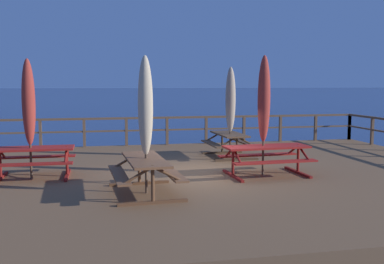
{
  "coord_description": "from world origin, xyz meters",
  "views": [
    {
      "loc": [
        -2.52,
        -11.22,
        3.12
      ],
      "look_at": [
        0.0,
        0.86,
        1.76
      ],
      "focal_mm": 41.35,
      "sensor_mm": 36.0,
      "label": 1
    }
  ],
  "objects_px": {
    "picnic_table_front_left": "(266,154)",
    "patio_umbrella_tall_back_right": "(145,106)",
    "picnic_table_mid_left": "(229,140)",
    "patio_umbrella_short_mid": "(29,103)",
    "picnic_table_front_right": "(34,156)",
    "patio_umbrella_short_front": "(231,100)",
    "picnic_table_back_right": "(145,168)",
    "patio_umbrella_tall_back_left": "(264,99)"
  },
  "relations": [
    {
      "from": "picnic_table_mid_left",
      "to": "picnic_table_front_left",
      "type": "relative_size",
      "value": 0.84
    },
    {
      "from": "picnic_table_back_right",
      "to": "picnic_table_front_left",
      "type": "bearing_deg",
      "value": 21.38
    },
    {
      "from": "picnic_table_front_left",
      "to": "picnic_table_mid_left",
      "type": "bearing_deg",
      "value": 92.18
    },
    {
      "from": "picnic_table_front_right",
      "to": "picnic_table_back_right",
      "type": "bearing_deg",
      "value": -40.22
    },
    {
      "from": "picnic_table_front_right",
      "to": "patio_umbrella_short_front",
      "type": "distance_m",
      "value": 6.18
    },
    {
      "from": "patio_umbrella_short_front",
      "to": "picnic_table_front_right",
      "type": "bearing_deg",
      "value": -160.94
    },
    {
      "from": "picnic_table_front_left",
      "to": "patio_umbrella_short_front",
      "type": "bearing_deg",
      "value": 92.02
    },
    {
      "from": "patio_umbrella_short_front",
      "to": "patio_umbrella_short_mid",
      "type": "distance_m",
      "value": 6.13
    },
    {
      "from": "picnic_table_back_right",
      "to": "picnic_table_front_right",
      "type": "bearing_deg",
      "value": 139.78
    },
    {
      "from": "patio_umbrella_short_mid",
      "to": "patio_umbrella_tall_back_left",
      "type": "relative_size",
      "value": 0.97
    },
    {
      "from": "picnic_table_front_left",
      "to": "patio_umbrella_short_front",
      "type": "relative_size",
      "value": 0.78
    },
    {
      "from": "picnic_table_back_right",
      "to": "patio_umbrella_tall_back_right",
      "type": "bearing_deg",
      "value": 44.83
    },
    {
      "from": "picnic_table_front_left",
      "to": "patio_umbrella_tall_back_right",
      "type": "bearing_deg",
      "value": -158.81
    },
    {
      "from": "patio_umbrella_short_front",
      "to": "picnic_table_back_right",
      "type": "bearing_deg",
      "value": -127.1
    },
    {
      "from": "picnic_table_front_right",
      "to": "patio_umbrella_short_mid",
      "type": "relative_size",
      "value": 0.66
    },
    {
      "from": "picnic_table_front_right",
      "to": "picnic_table_back_right",
      "type": "xyz_separation_m",
      "value": [
        2.57,
        -2.18,
        0.0
      ]
    },
    {
      "from": "picnic_table_mid_left",
      "to": "picnic_table_front_left",
      "type": "xyz_separation_m",
      "value": [
        0.11,
        -2.95,
        0.01
      ]
    },
    {
      "from": "picnic_table_mid_left",
      "to": "patio_umbrella_short_mid",
      "type": "bearing_deg",
      "value": -159.95
    },
    {
      "from": "picnic_table_front_right",
      "to": "patio_umbrella_short_front",
      "type": "relative_size",
      "value": 0.68
    },
    {
      "from": "patio_umbrella_tall_back_right",
      "to": "picnic_table_back_right",
      "type": "bearing_deg",
      "value": -135.17
    },
    {
      "from": "picnic_table_front_right",
      "to": "picnic_table_front_left",
      "type": "relative_size",
      "value": 0.87
    },
    {
      "from": "patio_umbrella_tall_back_right",
      "to": "patio_umbrella_short_front",
      "type": "bearing_deg",
      "value": 52.95
    },
    {
      "from": "patio_umbrella_short_front",
      "to": "patio_umbrella_short_mid",
      "type": "xyz_separation_m",
      "value": [
        -5.78,
        -2.04,
        0.05
      ]
    },
    {
      "from": "picnic_table_back_right",
      "to": "patio_umbrella_short_front",
      "type": "relative_size",
      "value": 0.76
    },
    {
      "from": "patio_umbrella_short_mid",
      "to": "patio_umbrella_tall_back_right",
      "type": "xyz_separation_m",
      "value": [
        2.66,
        -2.1,
        -0.01
      ]
    },
    {
      "from": "picnic_table_front_left",
      "to": "patio_umbrella_tall_back_right",
      "type": "relative_size",
      "value": 0.76
    },
    {
      "from": "patio_umbrella_tall_back_right",
      "to": "picnic_table_mid_left",
      "type": "bearing_deg",
      "value": 53.5
    },
    {
      "from": "picnic_table_front_right",
      "to": "picnic_table_front_left",
      "type": "xyz_separation_m",
      "value": [
        5.82,
        -0.91,
        0.01
      ]
    },
    {
      "from": "picnic_table_mid_left",
      "to": "patio_umbrella_short_mid",
      "type": "relative_size",
      "value": 0.63
    },
    {
      "from": "patio_umbrella_short_mid",
      "to": "patio_umbrella_short_front",
      "type": "bearing_deg",
      "value": 19.41
    },
    {
      "from": "picnic_table_front_right",
      "to": "patio_umbrella_tall_back_right",
      "type": "distance_m",
      "value": 3.62
    },
    {
      "from": "picnic_table_front_right",
      "to": "picnic_table_back_right",
      "type": "relative_size",
      "value": 0.89
    },
    {
      "from": "patio_umbrella_short_mid",
      "to": "patio_umbrella_tall_back_right",
      "type": "relative_size",
      "value": 1.01
    },
    {
      "from": "picnic_table_front_right",
      "to": "patio_umbrella_tall_back_right",
      "type": "bearing_deg",
      "value": -39.72
    },
    {
      "from": "patio_umbrella_short_front",
      "to": "patio_umbrella_tall_back_left",
      "type": "xyz_separation_m",
      "value": [
        0.04,
        -2.82,
        0.12
      ]
    },
    {
      "from": "picnic_table_back_right",
      "to": "patio_umbrella_short_mid",
      "type": "distance_m",
      "value": 3.63
    },
    {
      "from": "picnic_table_back_right",
      "to": "patio_umbrella_tall_back_right",
      "type": "distance_m",
      "value": 1.31
    },
    {
      "from": "picnic_table_mid_left",
      "to": "patio_umbrella_short_front",
      "type": "distance_m",
      "value": 1.28
    },
    {
      "from": "picnic_table_mid_left",
      "to": "picnic_table_front_right",
      "type": "xyz_separation_m",
      "value": [
        -5.7,
        -2.04,
        0.0
      ]
    },
    {
      "from": "patio_umbrella_short_front",
      "to": "patio_umbrella_short_mid",
      "type": "relative_size",
      "value": 0.97
    },
    {
      "from": "patio_umbrella_tall_back_left",
      "to": "patio_umbrella_tall_back_right",
      "type": "xyz_separation_m",
      "value": [
        -3.16,
        -1.31,
        -0.08
      ]
    },
    {
      "from": "picnic_table_front_left",
      "to": "patio_umbrella_tall_back_right",
      "type": "xyz_separation_m",
      "value": [
        -3.22,
        -1.25,
        1.31
      ]
    }
  ]
}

